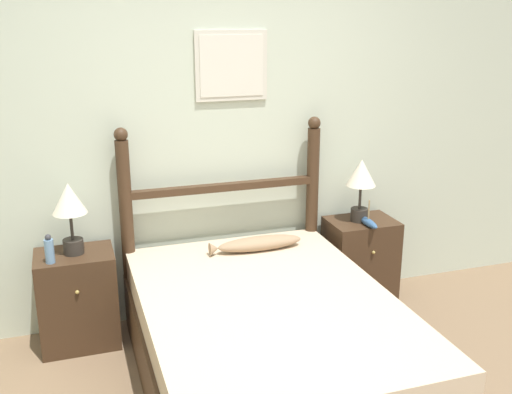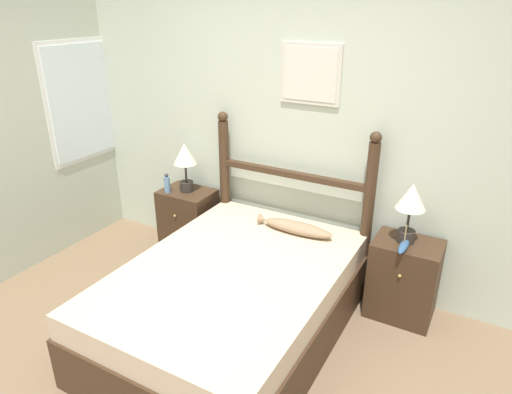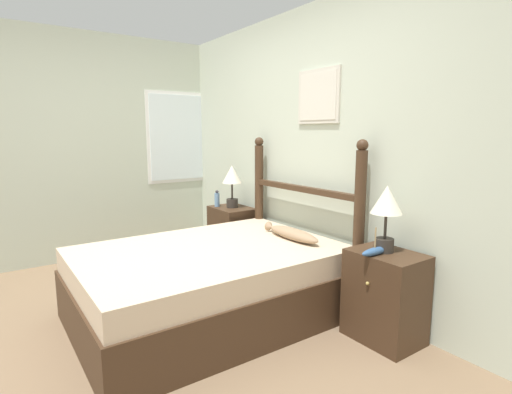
{
  "view_description": "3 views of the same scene",
  "coord_description": "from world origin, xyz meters",
  "px_view_note": "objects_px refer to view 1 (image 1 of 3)",
  "views": [
    {
      "loc": [
        -0.99,
        -2.21,
        2.1
      ],
      "look_at": [
        0.09,
        1.08,
        1.03
      ],
      "focal_mm": 42.0,
      "sensor_mm": 36.0,
      "label": 1
    },
    {
      "loc": [
        1.5,
        -1.63,
        2.27
      ],
      "look_at": [
        -0.01,
        1.07,
        0.94
      ],
      "focal_mm": 32.0,
      "sensor_mm": 36.0,
      "label": 2
    },
    {
      "loc": [
        2.68,
        -0.76,
        1.45
      ],
      "look_at": [
        0.0,
        1.12,
        0.92
      ],
      "focal_mm": 28.0,
      "sensor_mm": 36.0,
      "label": 3
    }
  ],
  "objects_px": {
    "model_boat": "(368,222)",
    "fish_pillow": "(258,244)",
    "bottle": "(49,250)",
    "nightstand_right": "(360,260)",
    "bed": "(268,344)",
    "table_lamp_right": "(361,179)",
    "nightstand_left": "(78,299)",
    "table_lamp_left": "(70,206)"
  },
  "relations": [
    {
      "from": "bed",
      "to": "model_boat",
      "type": "relative_size",
      "value": 8.07
    },
    {
      "from": "table_lamp_left",
      "to": "bottle",
      "type": "bearing_deg",
      "value": -141.95
    },
    {
      "from": "model_boat",
      "to": "nightstand_right",
      "type": "bearing_deg",
      "value": 82.97
    },
    {
      "from": "nightstand_right",
      "to": "model_boat",
      "type": "bearing_deg",
      "value": -97.03
    },
    {
      "from": "nightstand_left",
      "to": "bottle",
      "type": "bearing_deg",
      "value": -141.9
    },
    {
      "from": "bed",
      "to": "nightstand_left",
      "type": "xyz_separation_m",
      "value": [
        -1.02,
        0.84,
        0.04
      ]
    },
    {
      "from": "table_lamp_right",
      "to": "model_boat",
      "type": "bearing_deg",
      "value": -83.94
    },
    {
      "from": "model_boat",
      "to": "fish_pillow",
      "type": "height_order",
      "value": "model_boat"
    },
    {
      "from": "table_lamp_right",
      "to": "bottle",
      "type": "relative_size",
      "value": 2.5
    },
    {
      "from": "nightstand_right",
      "to": "table_lamp_right",
      "type": "height_order",
      "value": "table_lamp_right"
    },
    {
      "from": "table_lamp_left",
      "to": "bottle",
      "type": "relative_size",
      "value": 2.5
    },
    {
      "from": "nightstand_right",
      "to": "model_boat",
      "type": "distance_m",
      "value": 0.37
    },
    {
      "from": "bed",
      "to": "table_lamp_right",
      "type": "height_order",
      "value": "table_lamp_right"
    },
    {
      "from": "bed",
      "to": "nightstand_left",
      "type": "bearing_deg",
      "value": 140.59
    },
    {
      "from": "nightstand_right",
      "to": "table_lamp_right",
      "type": "distance_m",
      "value": 0.64
    },
    {
      "from": "bed",
      "to": "nightstand_right",
      "type": "distance_m",
      "value": 1.32
    },
    {
      "from": "table_lamp_right",
      "to": "nightstand_left",
      "type": "bearing_deg",
      "value": 180.0
    },
    {
      "from": "nightstand_right",
      "to": "fish_pillow",
      "type": "xyz_separation_m",
      "value": [
        -0.85,
        -0.14,
        0.29
      ]
    },
    {
      "from": "nightstand_right",
      "to": "bottle",
      "type": "xyz_separation_m",
      "value": [
        -2.17,
        -0.11,
        0.4
      ]
    },
    {
      "from": "bed",
      "to": "table_lamp_right",
      "type": "relative_size",
      "value": 4.31
    },
    {
      "from": "nightstand_left",
      "to": "model_boat",
      "type": "height_order",
      "value": "model_boat"
    },
    {
      "from": "nightstand_right",
      "to": "bottle",
      "type": "bearing_deg",
      "value": -177.16
    },
    {
      "from": "nightstand_left",
      "to": "table_lamp_right",
      "type": "xyz_separation_m",
      "value": [
        2.01,
        -0.0,
        0.64
      ]
    },
    {
      "from": "table_lamp_left",
      "to": "model_boat",
      "type": "distance_m",
      "value": 2.04
    },
    {
      "from": "fish_pillow",
      "to": "bottle",
      "type": "bearing_deg",
      "value": 178.79
    },
    {
      "from": "model_boat",
      "to": "fish_pillow",
      "type": "relative_size",
      "value": 0.38
    },
    {
      "from": "table_lamp_left",
      "to": "model_boat",
      "type": "xyz_separation_m",
      "value": [
        2.02,
        -0.12,
        -0.29
      ]
    },
    {
      "from": "nightstand_left",
      "to": "model_boat",
      "type": "xyz_separation_m",
      "value": [
        2.02,
        -0.12,
        0.35
      ]
    },
    {
      "from": "table_lamp_left",
      "to": "table_lamp_right",
      "type": "distance_m",
      "value": 2.0
    },
    {
      "from": "fish_pillow",
      "to": "model_boat",
      "type": "bearing_deg",
      "value": 1.29
    },
    {
      "from": "nightstand_left",
      "to": "table_lamp_left",
      "type": "distance_m",
      "value": 0.64
    },
    {
      "from": "table_lamp_right",
      "to": "model_boat",
      "type": "distance_m",
      "value": 0.31
    },
    {
      "from": "nightstand_left",
      "to": "table_lamp_left",
      "type": "height_order",
      "value": "table_lamp_left"
    },
    {
      "from": "table_lamp_right",
      "to": "fish_pillow",
      "type": "height_order",
      "value": "table_lamp_right"
    },
    {
      "from": "bed",
      "to": "fish_pillow",
      "type": "distance_m",
      "value": 0.79
    },
    {
      "from": "table_lamp_left",
      "to": "table_lamp_right",
      "type": "height_order",
      "value": "same"
    },
    {
      "from": "bottle",
      "to": "table_lamp_right",
      "type": "bearing_deg",
      "value": 2.87
    },
    {
      "from": "table_lamp_right",
      "to": "fish_pillow",
      "type": "distance_m",
      "value": 0.9
    },
    {
      "from": "model_boat",
      "to": "fish_pillow",
      "type": "xyz_separation_m",
      "value": [
        -0.84,
        -0.02,
        -0.05
      ]
    },
    {
      "from": "table_lamp_left",
      "to": "table_lamp_right",
      "type": "xyz_separation_m",
      "value": [
        2.0,
        -0.0,
        0.0
      ]
    },
    {
      "from": "nightstand_right",
      "to": "fish_pillow",
      "type": "bearing_deg",
      "value": -170.95
    },
    {
      "from": "table_lamp_left",
      "to": "fish_pillow",
      "type": "height_order",
      "value": "table_lamp_left"
    }
  ]
}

